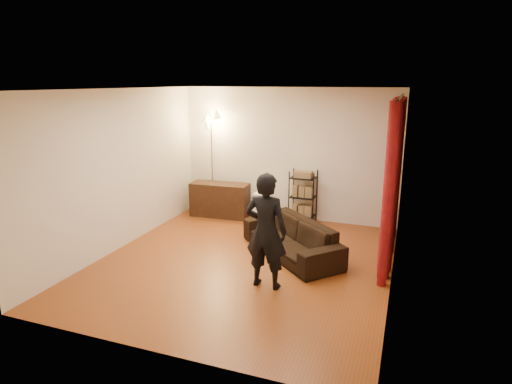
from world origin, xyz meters
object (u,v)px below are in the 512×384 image
at_px(sofa, 291,238).
at_px(storage_boxes, 263,207).
at_px(media_cabinet, 220,200).
at_px(wire_shelf, 303,197).
at_px(person, 266,231).
at_px(floor_lamp, 212,165).

relative_size(sofa, storage_boxes, 3.49).
height_order(sofa, media_cabinet, media_cabinet).
bearing_deg(wire_shelf, storage_boxes, 177.99).
distance_m(storage_boxes, wire_shelf, 0.86).
xyz_separation_m(person, storage_boxes, (-1.01, 2.80, -0.53)).
xyz_separation_m(storage_boxes, wire_shelf, (0.82, 0.12, 0.25)).
bearing_deg(wire_shelf, sofa, -92.53).
bearing_deg(floor_lamp, sofa, -36.76).
xyz_separation_m(sofa, media_cabinet, (-1.99, 1.53, 0.07)).
relative_size(sofa, person, 1.23).
height_order(storage_boxes, floor_lamp, floor_lamp).
relative_size(sofa, floor_lamp, 0.93).
bearing_deg(sofa, wire_shelf, 140.10).
distance_m(person, storage_boxes, 3.02).
xyz_separation_m(person, media_cabinet, (-1.96, 2.74, -0.46)).
relative_size(sofa, wire_shelf, 1.85).
relative_size(person, storage_boxes, 2.84).
bearing_deg(sofa, storage_boxes, 165.80).
xyz_separation_m(media_cabinet, floor_lamp, (-0.23, 0.13, 0.73)).
bearing_deg(person, floor_lamp, -49.98).
distance_m(sofa, person, 1.32).
height_order(media_cabinet, floor_lamp, floor_lamp).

